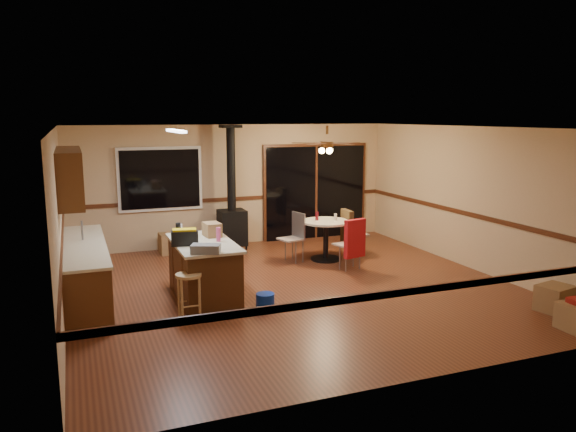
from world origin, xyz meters
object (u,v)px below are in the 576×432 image
kitchen_island (204,270)px  chair_right (348,227)px  bar_stool (189,296)px  box_corner_b (555,298)px  toolbox_grey (206,249)px  toolbox_black (185,238)px  dining_table (326,233)px  blue_bucket (265,301)px  chair_left (295,231)px  chair_near (354,238)px  box_under_window (173,243)px  wood_stove (232,215)px

kitchen_island → chair_right: chair_right is taller
bar_stool → box_corner_b: bar_stool is taller
toolbox_grey → toolbox_black: toolbox_black is taller
dining_table → blue_bucket: bearing=-132.0°
chair_left → box_corner_b: 4.68m
dining_table → chair_near: chair_near is taller
toolbox_grey → blue_bucket: size_ratio=1.47×
chair_near → box_under_window: chair_near is taller
dining_table → chair_right: size_ratio=1.34×
toolbox_grey → blue_bucket: (0.85, -0.05, -0.85)m
bar_stool → kitchen_island: bearing=63.8°
kitchen_island → blue_bucket: bearing=-46.4°
blue_bucket → box_under_window: (-0.68, 3.87, 0.10)m
toolbox_black → box_corner_b: 5.45m
kitchen_island → dining_table: (2.75, 1.48, 0.08)m
bar_stool → blue_bucket: 1.14m
kitchen_island → box_under_window: kitchen_island is taller
blue_bucket → chair_left: (1.42, 2.37, 0.48)m
chair_right → box_corner_b: chair_right is taller
chair_right → wood_stove: bearing=142.5°
wood_stove → toolbox_black: size_ratio=6.45×
kitchen_island → box_corner_b: (4.60, -2.37, -0.26)m
kitchen_island → box_under_window: (0.05, 3.10, -0.24)m
chair_right → box_under_window: bearing=154.1°
wood_stove → box_under_window: (-1.25, 0.05, -0.52)m
blue_bucket → toolbox_black: bearing=147.7°
toolbox_grey → dining_table: toolbox_grey is taller
toolbox_grey → dining_table: bearing=37.5°
toolbox_black → dining_table: bearing=27.6°
wood_stove → bar_stool: bearing=-113.7°
toolbox_black → chair_near: size_ratio=0.56×
bar_stool → dining_table: size_ratio=0.69×
kitchen_island → wood_stove: (1.30, 3.05, 0.28)m
bar_stool → blue_bucket: bar_stool is taller
kitchen_island → chair_left: bearing=36.7°
toolbox_grey → wood_stove: bearing=69.4°
chair_right → chair_near: bearing=-111.5°
toolbox_black → chair_left: (2.45, 1.72, -0.42)m
toolbox_black → dining_table: toolbox_black is taller
kitchen_island → chair_right: size_ratio=2.40×
kitchen_island → chair_near: 2.96m
kitchen_island → box_corner_b: bearing=-27.3°
toolbox_grey → chair_near: toolbox_grey is taller
dining_table → chair_left: 0.61m
toolbox_black → chair_left: toolbox_black is taller
blue_bucket → chair_near: (2.16, 1.37, 0.48)m
kitchen_island → toolbox_grey: bearing=-99.5°
box_under_window → blue_bucket: bearing=-80.0°
bar_stool → chair_right: chair_right is taller
wood_stove → toolbox_black: wood_stove is taller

